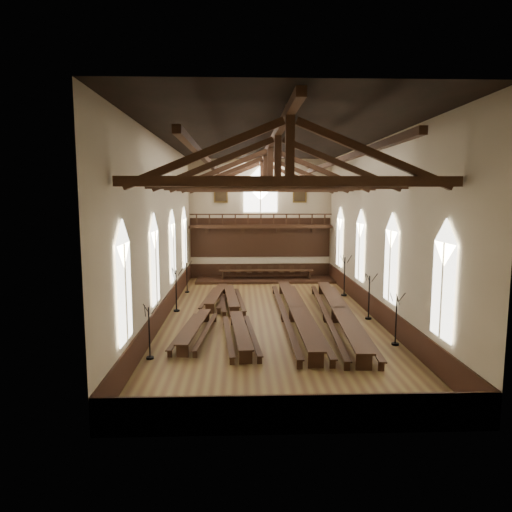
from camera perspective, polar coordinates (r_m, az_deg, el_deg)
The scene contains 21 objects.
ground at distance 26.44m, azimuth 1.74°, elevation -7.67°, with size 26.00×26.00×0.00m, color brown.
room_walls at distance 25.53m, azimuth 1.80°, elevation 6.47°, with size 26.00×26.00×26.00m.
wainscot_band at distance 26.29m, azimuth 1.74°, elevation -6.41°, with size 12.00×26.00×1.20m.
side_windows at distance 25.72m, azimuth 1.77°, elevation 0.40°, with size 11.85×19.80×4.50m.
end_window at distance 38.40m, azimuth 0.56°, elevation 7.95°, with size 2.80×0.12×3.80m.
minstrels_gallery at distance 38.28m, azimuth 0.57°, elevation 2.98°, with size 11.80×1.24×3.70m.
portraits at distance 38.40m, azimuth 0.56°, elevation 7.76°, with size 7.75×0.09×1.45m.
roof_trusses at distance 25.56m, azimuth 1.81°, elevation 10.41°, with size 11.70×25.70×2.80m.
refectory_row_a at distance 26.39m, azimuth -6.05°, elevation -6.65°, with size 1.91×13.70×0.66m.
refectory_row_b at distance 25.58m, azimuth -2.69°, elevation -7.02°, with size 1.91×13.95×0.69m.
refectory_row_c at distance 25.68m, azimuth 4.96°, elevation -6.79°, with size 1.65×14.94×0.81m.
refectory_row_d at distance 25.81m, azimuth 10.26°, elevation -6.79°, with size 2.17×15.15×0.82m.
dais at distance 37.55m, azimuth 1.26°, elevation -2.98°, with size 11.40×2.89×0.19m, color #32180F.
high_table at distance 37.43m, azimuth 1.26°, elevation -1.91°, with size 7.70×0.97×0.72m.
high_chairs at distance 38.18m, azimuth 1.20°, elevation -1.89°, with size 6.72×0.42×0.93m.
candelabrum_left_near at distance 20.26m, azimuth -13.16°, elevation -10.48°, with size 0.68×0.73×2.40m.
candelabrum_left_mid at distance 27.96m, azimuth -9.93°, elevation -5.22°, with size 0.73×0.82×2.68m.
candelabrum_left_far at distance 33.30m, azimuth -8.62°, elevation -3.35°, with size 0.69×0.68×2.31m.
candelabrum_right_near at distance 22.45m, azimuth 17.06°, elevation -8.76°, with size 0.74×0.73×2.49m.
candelabrum_right_mid at distance 26.61m, azimuth 13.91°, elevation -6.01°, with size 0.70×0.81×2.63m.
candelabrum_right_far at distance 32.41m, azimuth 10.98°, elevation -3.38°, with size 0.87×0.84×2.89m.
Camera 1 is at (-1.64, -25.47, 6.90)m, focal length 32.00 mm.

